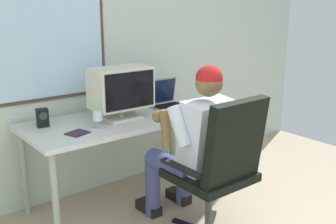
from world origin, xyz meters
The scene contains 9 objects.
wall_rear centered at (-0.03, 2.47, 1.40)m, with size 5.19×0.08×2.80m.
desk centered at (-0.11, 2.04, 0.68)m, with size 1.63×0.74×0.75m.
office_chair centered at (0.08, 1.12, 0.60)m, with size 0.61×0.60×1.06m.
person_seated centered at (0.08, 1.39, 0.66)m, with size 0.53×0.76×1.25m.
crt_monitor centered at (-0.15, 2.03, 1.00)m, with size 0.48×0.29×0.42m.
laptop centered at (0.38, 2.10, 0.81)m, with size 0.32×0.30×0.25m.
wine_glass centered at (-0.43, 1.90, 0.84)m, with size 0.07×0.07×0.13m.
desk_speaker centered at (-0.74, 2.20, 0.82)m, with size 0.09×0.08×0.14m.
cd_case centered at (-0.61, 1.88, 0.75)m, with size 0.17×0.16×0.01m.
Camera 1 is at (-1.79, -0.66, 1.64)m, focal length 42.81 mm.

